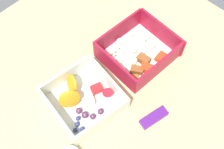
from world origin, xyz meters
TOP-DOWN VIEW (x-y plane):
  - table_surface at (0.00, 0.00)cm, footprint 80.00×80.00cm
  - pasta_container at (-9.82, -0.74)cm, footprint 18.15×16.51cm
  - fruit_bowl at (9.12, -1.38)cm, footprint 17.39×17.66cm
  - candy_bar at (0.51, 13.68)cm, footprint 7.35×3.85cm

SIDE VIEW (x-z plane):
  - table_surface at x=0.00cm, z-range 0.00..2.00cm
  - candy_bar at x=0.51cm, z-range 2.00..3.20cm
  - fruit_bowl at x=9.12cm, z-range 0.88..6.89cm
  - pasta_container at x=-9.82cm, z-range 0.75..7.33cm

